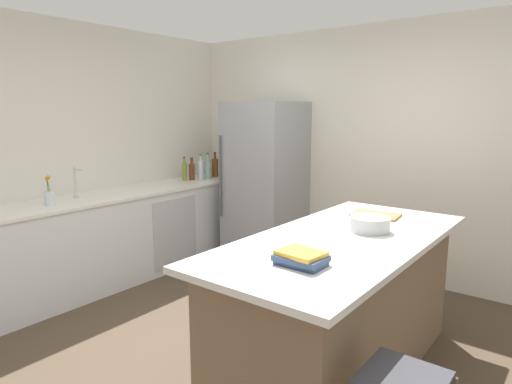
% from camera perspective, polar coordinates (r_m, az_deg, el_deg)
% --- Properties ---
extents(ground_plane, '(7.20, 7.20, 0.00)m').
position_cam_1_polar(ground_plane, '(3.29, -0.98, -21.29)').
color(ground_plane, '#4C3D2D').
extents(wall_rear, '(6.00, 0.10, 2.60)m').
position_cam_1_polar(wall_rear, '(4.79, 16.18, 4.83)').
color(wall_rear, silver).
rests_on(wall_rear, ground_plane).
extents(wall_left, '(0.10, 6.00, 2.60)m').
position_cam_1_polar(wall_left, '(4.76, -24.74, 4.26)').
color(wall_left, silver).
rests_on(wall_left, ground_plane).
extents(counter_run_left, '(0.66, 3.14, 0.91)m').
position_cam_1_polar(counter_run_left, '(4.88, -16.28, -5.18)').
color(counter_run_left, silver).
rests_on(counter_run_left, ground_plane).
extents(kitchen_island, '(0.97, 2.14, 0.93)m').
position_cam_1_polar(kitchen_island, '(3.06, 10.81, -14.03)').
color(kitchen_island, '#7A6047').
rests_on(kitchen_island, ground_plane).
extents(refrigerator, '(0.77, 0.75, 1.83)m').
position_cam_1_polar(refrigerator, '(5.08, 1.18, 1.15)').
color(refrigerator, '#93969B').
rests_on(refrigerator, ground_plane).
extents(sink_faucet, '(0.15, 0.05, 0.30)m').
position_cam_1_polar(sink_faucet, '(4.53, -22.18, 1.19)').
color(sink_faucet, silver).
rests_on(sink_faucet, counter_run_left).
extents(flower_vase, '(0.09, 0.09, 0.27)m').
position_cam_1_polar(flower_vase, '(4.30, -25.11, -0.40)').
color(flower_vase, silver).
rests_on(flower_vase, counter_run_left).
extents(wine_bottle, '(0.07, 0.07, 0.39)m').
position_cam_1_polar(wine_bottle, '(5.66, -4.18, 3.52)').
color(wine_bottle, '#19381E').
rests_on(wine_bottle, counter_run_left).
extents(whiskey_bottle, '(0.08, 0.08, 0.31)m').
position_cam_1_polar(whiskey_bottle, '(5.64, -5.29, 3.24)').
color(whiskey_bottle, brown).
rests_on(whiskey_bottle, counter_run_left).
extents(hot_sauce_bottle, '(0.05, 0.05, 0.21)m').
position_cam_1_polar(hot_sauce_bottle, '(5.62, -6.29, 2.80)').
color(hot_sauce_bottle, red).
rests_on(hot_sauce_bottle, counter_run_left).
extents(gin_bottle, '(0.07, 0.07, 0.32)m').
position_cam_1_polar(gin_bottle, '(5.47, -6.23, 3.00)').
color(gin_bottle, '#8CB79E').
rests_on(gin_bottle, counter_run_left).
extents(soda_bottle, '(0.07, 0.07, 0.31)m').
position_cam_1_polar(soda_bottle, '(5.42, -7.13, 2.90)').
color(soda_bottle, silver).
rests_on(soda_bottle, counter_run_left).
extents(syrup_bottle, '(0.07, 0.07, 0.27)m').
position_cam_1_polar(syrup_bottle, '(5.39, -8.26, 2.68)').
color(syrup_bottle, '#5B3319').
rests_on(syrup_bottle, counter_run_left).
extents(olive_oil_bottle, '(0.06, 0.06, 0.29)m').
position_cam_1_polar(olive_oil_bottle, '(5.37, -9.21, 2.67)').
color(olive_oil_bottle, olive).
rests_on(olive_oil_bottle, counter_run_left).
extents(cookbook_stack, '(0.26, 0.20, 0.08)m').
position_cam_1_polar(cookbook_stack, '(2.35, 5.81, -8.46)').
color(cookbook_stack, '#334770').
rests_on(cookbook_stack, kitchen_island).
extents(mixing_bowl, '(0.27, 0.27, 0.10)m').
position_cam_1_polar(mixing_bowl, '(3.07, 14.46, -4.02)').
color(mixing_bowl, '#B2B5BA').
rests_on(mixing_bowl, kitchen_island).
extents(cutting_board, '(0.37, 0.27, 0.02)m').
position_cam_1_polar(cutting_board, '(3.53, 15.16, -2.88)').
color(cutting_board, '#9E7042').
rests_on(cutting_board, kitchen_island).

